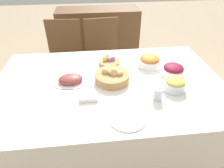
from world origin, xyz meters
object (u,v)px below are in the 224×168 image
(ham_platter, at_px, (71,80))
(carrot_bowl, at_px, (150,61))
(beet_salad_bowl, at_px, (173,70))
(pineapple_bowl, at_px, (175,84))
(spoon, at_px, (155,116))
(egg_basket, at_px, (109,62))
(dinner_plate, at_px, (128,118))
(sideboard, at_px, (99,37))
(butter_dish, at_px, (89,97))
(bread_basket, at_px, (112,77))
(chair_far_left, at_px, (65,57))
(drinking_cup, at_px, (158,94))
(chair_far_center, at_px, (103,55))
(fork, at_px, (104,120))

(ham_platter, height_order, carrot_bowl, carrot_bowl)
(beet_salad_bowl, bearing_deg, pineapple_bowl, -107.66)
(beet_salad_bowl, bearing_deg, spoon, -121.90)
(egg_basket, distance_m, dinner_plate, 0.72)
(sideboard, xyz_separation_m, butter_dish, (-0.18, -1.96, 0.33))
(beet_salad_bowl, distance_m, carrot_bowl, 0.23)
(bread_basket, bearing_deg, chair_far_left, 117.34)
(drinking_cup, bearing_deg, bread_basket, 138.01)
(egg_basket, bearing_deg, bread_basket, -90.74)
(chair_far_center, xyz_separation_m, bread_basket, (0.01, -0.95, 0.29))
(egg_basket, bearing_deg, spoon, -72.67)
(bread_basket, xyz_separation_m, dinner_plate, (0.05, -0.44, -0.04))
(sideboard, height_order, drinking_cup, sideboard)
(pineapple_bowl, xyz_separation_m, butter_dish, (-0.65, -0.05, -0.03))
(egg_basket, xyz_separation_m, spoon, (0.22, -0.72, -0.02))
(fork, bearing_deg, carrot_bowl, 55.24)
(chair_far_center, relative_size, bread_basket, 3.44)
(sideboard, xyz_separation_m, fork, (-0.08, -2.19, 0.31))
(egg_basket, distance_m, pineapple_bowl, 0.64)
(chair_far_center, height_order, egg_basket, chair_far_center)
(dinner_plate, xyz_separation_m, drinking_cup, (0.25, 0.17, 0.04))
(dinner_plate, bearing_deg, ham_platter, 130.27)
(dinner_plate, bearing_deg, bread_basket, 96.43)
(sideboard, distance_m, carrot_bowl, 1.63)
(ham_platter, xyz_separation_m, beet_salad_bowl, (0.85, 0.02, 0.02))
(chair_far_left, distance_m, pineapple_bowl, 1.49)
(fork, relative_size, drinking_cup, 2.07)
(fork, distance_m, spoon, 0.33)
(sideboard, bearing_deg, ham_platter, -100.32)
(carrot_bowl, bearing_deg, spoon, -101.93)
(fork, bearing_deg, bread_basket, 78.09)
(beet_salad_bowl, distance_m, dinner_plate, 0.67)
(egg_basket, relative_size, fork, 1.01)
(chair_far_center, xyz_separation_m, fork, (-0.09, -1.39, 0.25))
(drinking_cup, bearing_deg, ham_platter, 155.89)
(egg_basket, height_order, ham_platter, egg_basket)
(bread_basket, height_order, egg_basket, bread_basket)
(bread_basket, height_order, carrot_bowl, bread_basket)
(beet_salad_bowl, relative_size, spoon, 1.03)
(fork, xyz_separation_m, drinking_cup, (0.39, 0.17, 0.04))
(beet_salad_bowl, bearing_deg, chair_far_center, 119.77)
(dinner_plate, bearing_deg, chair_far_left, 111.31)
(carrot_bowl, xyz_separation_m, drinking_cup, (-0.07, -0.47, -0.00))
(bread_basket, bearing_deg, butter_dish, -132.30)
(pineapple_bowl, relative_size, drinking_cup, 1.88)
(carrot_bowl, relative_size, dinner_plate, 0.84)
(ham_platter, xyz_separation_m, carrot_bowl, (0.70, 0.19, 0.03))
(chair_far_left, relative_size, ham_platter, 3.21)
(egg_basket, xyz_separation_m, dinner_plate, (0.05, -0.72, -0.02))
(drinking_cup, distance_m, butter_dish, 0.49)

